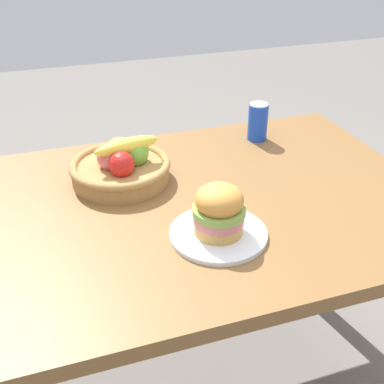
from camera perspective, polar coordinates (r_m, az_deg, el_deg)
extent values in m
cube|color=brown|center=(1.33, -1.43, -1.98)|extent=(1.40, 0.90, 0.04)
cylinder|color=brown|center=(2.05, 12.34, -2.45)|extent=(0.07, 0.07, 0.71)
cylinder|color=white|center=(1.20, 3.06, -4.86)|extent=(0.24, 0.24, 0.01)
cylinder|color=tan|center=(1.18, 3.09, -4.03)|extent=(0.12, 0.12, 0.03)
cylinder|color=#C67075|center=(1.17, 3.12, -2.99)|extent=(0.12, 0.12, 0.02)
cylinder|color=#84A84C|center=(1.16, 3.15, -2.17)|extent=(0.13, 0.13, 0.02)
ellipsoid|color=gold|center=(1.14, 3.19, -0.91)|extent=(0.12, 0.12, 0.08)
cylinder|color=blue|center=(1.68, 7.65, 8.04)|extent=(0.07, 0.07, 0.12)
cylinder|color=silver|center=(1.65, 7.80, 10.05)|extent=(0.06, 0.06, 0.00)
cylinder|color=#9E7542|center=(1.43, -8.28, 2.25)|extent=(0.28, 0.28, 0.05)
torus|color=#9E7542|center=(1.42, -8.36, 3.14)|extent=(0.29, 0.29, 0.02)
sphere|color=#6BAD38|center=(1.42, -6.66, 4.56)|extent=(0.08, 0.08, 0.08)
sphere|color=gold|center=(1.44, -8.40, 4.73)|extent=(0.08, 0.08, 0.08)
sphere|color=#D16066|center=(1.41, -9.48, 3.99)|extent=(0.08, 0.08, 0.08)
sphere|color=red|center=(1.36, -8.19, 3.19)|extent=(0.07, 0.07, 0.07)
ellipsoid|color=yellow|center=(1.39, -7.61, 5.34)|extent=(0.20, 0.09, 0.06)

